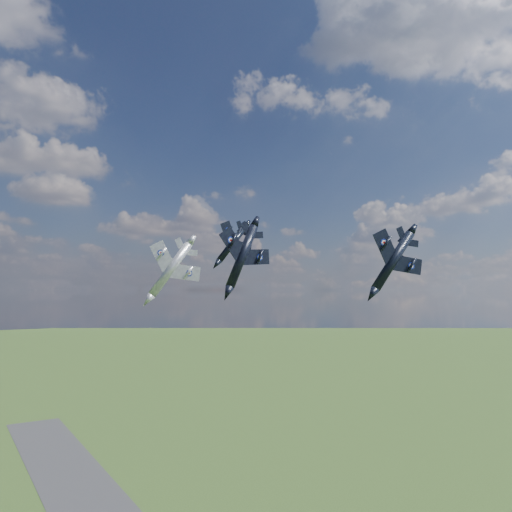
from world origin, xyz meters
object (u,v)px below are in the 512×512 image
jet_high_navy (232,243)px  jet_left_silver (171,269)px  jet_lead_navy (242,256)px  jet_right_navy (393,261)px

jet_high_navy → jet_left_silver: (-26.01, -24.09, -7.81)m
jet_lead_navy → jet_high_navy: (18.07, 35.50, 5.86)m
jet_right_navy → jet_lead_navy: bearing=166.3°
jet_lead_navy → jet_left_silver: jet_lead_navy is taller
jet_lead_navy → jet_right_navy: jet_right_navy is taller
jet_left_silver → jet_lead_navy: bearing=-35.3°
jet_right_navy → jet_left_silver: 38.45m
jet_lead_navy → jet_high_navy: bearing=62.0°
jet_high_navy → jet_left_silver: jet_high_navy is taller
jet_high_navy → jet_lead_navy: bearing=-119.9°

